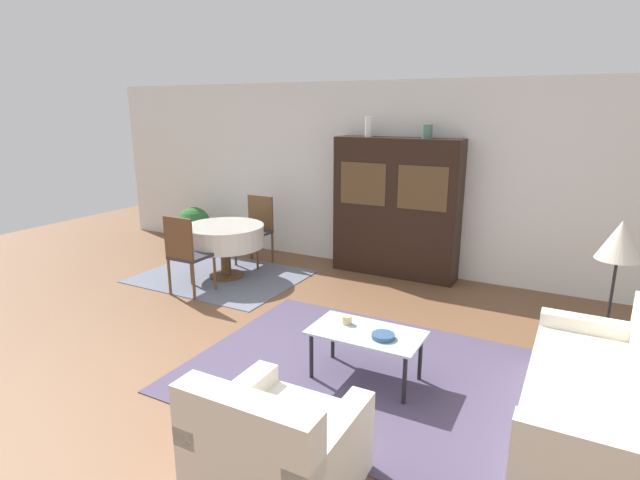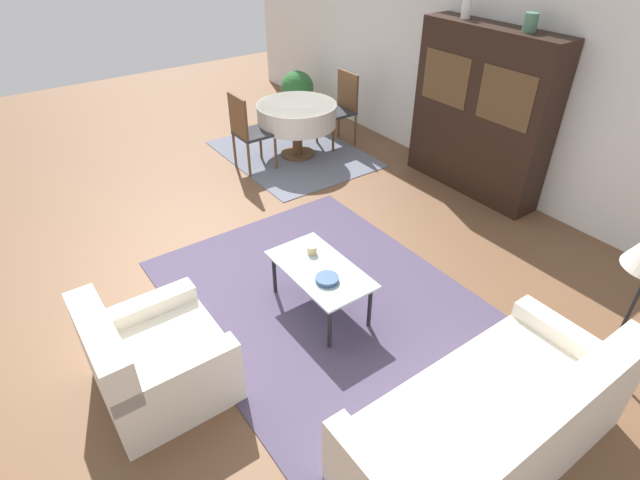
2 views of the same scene
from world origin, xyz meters
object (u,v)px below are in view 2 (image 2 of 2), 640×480
at_px(vase_short, 531,22).
at_px(potted_plant, 297,90).
at_px(bowl, 327,279).
at_px(armchair, 154,362).
at_px(couch, 492,427).
at_px(dining_table, 297,115).
at_px(vase_tall, 467,5).
at_px(display_cabinet, 480,113).
at_px(coffee_table, 320,273).
at_px(cup, 312,250).
at_px(dining_chair_near, 247,128).
at_px(dining_chair_far, 341,105).

xyz_separation_m(vase_short, potted_plant, (-3.83, -0.33, -1.62)).
relative_size(bowl, potted_plant, 0.27).
relative_size(armchair, vase_short, 4.95).
bearing_deg(couch, potted_plant, 67.47).
xyz_separation_m(armchair, dining_table, (-2.87, 3.12, 0.29)).
xyz_separation_m(couch, dining_table, (-4.63, 1.58, 0.29)).
bearing_deg(couch, vase_tall, 46.94).
relative_size(couch, display_cabinet, 0.99).
xyz_separation_m(coffee_table, potted_plant, (-4.23, 2.55, 0.00)).
bearing_deg(vase_tall, cup, -70.24).
distance_m(couch, cup, 2.03).
bearing_deg(display_cabinet, cup, -78.55).
xyz_separation_m(coffee_table, bowl, (0.18, -0.05, 0.07)).
distance_m(display_cabinet, vase_short, 1.13).
distance_m(coffee_table, bowl, 0.20).
bearing_deg(display_cabinet, coffee_table, -74.76).
xyz_separation_m(armchair, cup, (-0.25, 1.56, 0.19)).
height_order(couch, vase_short, vase_short).
bearing_deg(dining_chair_near, armchair, -39.29).
xyz_separation_m(couch, vase_short, (-2.20, 2.83, 1.72)).
bearing_deg(display_cabinet, potted_plant, -174.57).
bearing_deg(coffee_table, vase_short, 97.83).
relative_size(dining_chair_near, bowl, 5.28).
relative_size(couch, vase_short, 10.61).
bearing_deg(dining_chair_near, dining_chair_far, 90.00).
bearing_deg(dining_chair_far, dining_chair_near, 90.00).
height_order(couch, dining_chair_near, dining_chair_near).
bearing_deg(armchair, dining_chair_far, 126.37).
bearing_deg(dining_chair_near, potted_plant, 129.44).
height_order(dining_chair_far, bowl, dining_chair_far).
distance_m(display_cabinet, vase_tall, 1.19).
bearing_deg(bowl, couch, 3.58).
distance_m(armchair, cup, 1.59).
xyz_separation_m(bowl, vase_tall, (-1.40, 2.93, 1.59)).
relative_size(couch, coffee_table, 1.98).
bearing_deg(dining_chair_near, vase_tall, 51.64).
xyz_separation_m(cup, potted_plant, (-4.01, 2.48, -0.09)).
relative_size(armchair, dining_chair_near, 0.88).
relative_size(cup, vase_short, 0.47).
xyz_separation_m(coffee_table, dining_chair_near, (-2.83, 0.85, 0.18)).
bearing_deg(display_cabinet, armchair, -79.35).
xyz_separation_m(display_cabinet, cup, (0.57, -2.81, -0.47)).
bearing_deg(vase_tall, dining_table, -142.00).
bearing_deg(bowl, dining_chair_near, 163.24).
relative_size(coffee_table, dining_table, 0.89).
height_order(vase_short, potted_plant, vase_short).
xyz_separation_m(coffee_table, cup, (-0.21, 0.06, 0.09)).
bearing_deg(couch, coffee_table, 91.52).
bearing_deg(vase_short, coffee_table, -82.17).
bearing_deg(armchair, couch, 41.17).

